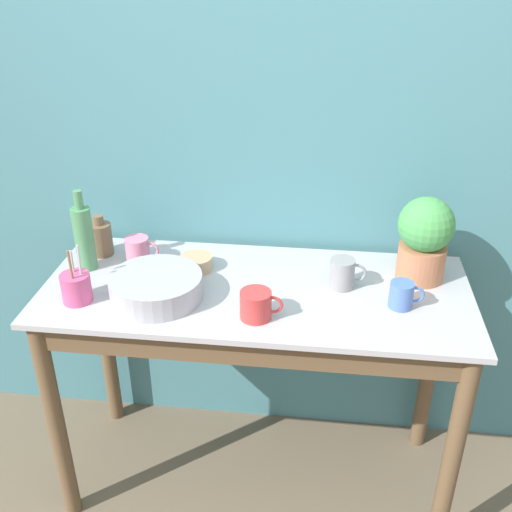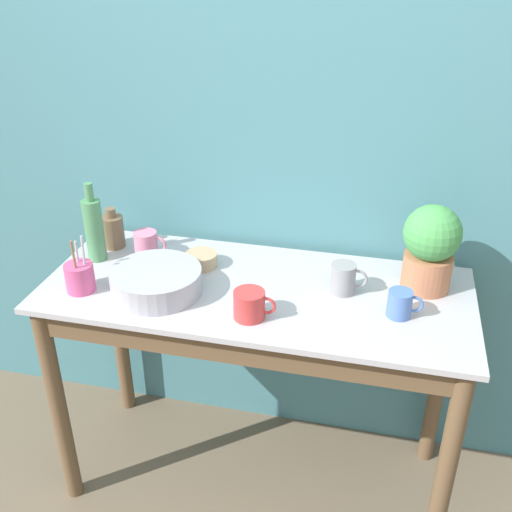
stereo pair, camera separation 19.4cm
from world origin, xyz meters
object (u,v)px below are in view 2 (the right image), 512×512
at_px(mug_grey, 344,278).
at_px(mug_red, 250,305).
at_px(potted_plant, 431,246).
at_px(bottle_tall, 94,228).
at_px(bowl_wash_large, 156,281).
at_px(mug_blue, 401,304).
at_px(mug_pink, 147,244).
at_px(bottle_short, 113,231).
at_px(bowl_small_tan, 202,260).
at_px(utensil_cup, 80,277).

distance_m(mug_grey, mug_red, 0.34).
height_order(potted_plant, bottle_tall, same).
bearing_deg(bowl_wash_large, mug_blue, 2.99).
relative_size(bowl_wash_large, mug_pink, 2.47).
height_order(bowl_wash_large, mug_pink, mug_pink).
height_order(bottle_tall, mug_grey, bottle_tall).
distance_m(potted_plant, mug_red, 0.62).
distance_m(bottle_short, mug_blue, 1.09).
bearing_deg(mug_pink, bowl_small_tan, -5.71).
distance_m(bowl_wash_large, mug_blue, 0.78).
relative_size(mug_blue, bowl_small_tan, 0.97).
xyz_separation_m(bottle_short, mug_blue, (1.06, -0.23, -0.02)).
height_order(mug_pink, bowl_small_tan, mug_pink).
distance_m(bottle_short, mug_pink, 0.16).
xyz_separation_m(mug_red, utensil_cup, (-0.58, 0.03, 0.00)).
height_order(potted_plant, bowl_small_tan, potted_plant).
xyz_separation_m(mug_blue, bowl_small_tan, (-0.69, 0.16, -0.02)).
distance_m(bottle_tall, mug_blue, 1.08).
bearing_deg(mug_red, bowl_small_tan, 131.64).
bearing_deg(mug_pink, bottle_short, 162.81).
height_order(bowl_wash_large, mug_red, mug_red).
xyz_separation_m(mug_grey, mug_pink, (-0.72, 0.08, -0.00)).
xyz_separation_m(mug_grey, mug_blue, (0.18, -0.10, -0.01)).
bearing_deg(mug_red, mug_grey, 39.07).
distance_m(bottle_tall, mug_grey, 0.89).
distance_m(bowl_wash_large, bottle_short, 0.39).
xyz_separation_m(mug_grey, mug_red, (-0.26, -0.21, -0.01)).
bearing_deg(potted_plant, mug_pink, -179.41).
distance_m(potted_plant, bowl_wash_large, 0.90).
distance_m(bottle_tall, utensil_cup, 0.23).
relative_size(bottle_short, utensil_cup, 0.79).
bearing_deg(mug_grey, bottle_tall, 178.42).
bearing_deg(bottle_short, mug_red, -29.32).
bearing_deg(mug_blue, potted_plant, 68.04).
bearing_deg(bottle_short, potted_plant, -1.88).
height_order(bottle_short, mug_grey, bottle_short).
bearing_deg(mug_grey, mug_blue, -28.49).
distance_m(bottle_tall, bowl_small_tan, 0.40).
bearing_deg(mug_blue, bottle_short, 167.73).
xyz_separation_m(mug_grey, bowl_small_tan, (-0.51, 0.06, -0.03)).
height_order(bottle_short, mug_red, bottle_short).
relative_size(potted_plant, mug_grey, 2.42).
distance_m(bowl_wash_large, mug_red, 0.34).
bearing_deg(bottle_short, bowl_small_tan, -10.60).
relative_size(potted_plant, mug_red, 2.21).
bearing_deg(utensil_cup, bowl_wash_large, 10.72).
relative_size(potted_plant, bowl_wash_large, 0.98).
relative_size(bowl_wash_large, mug_blue, 2.72).
height_order(mug_grey, mug_red, mug_grey).
bearing_deg(mug_red, bowl_wash_large, 167.66).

